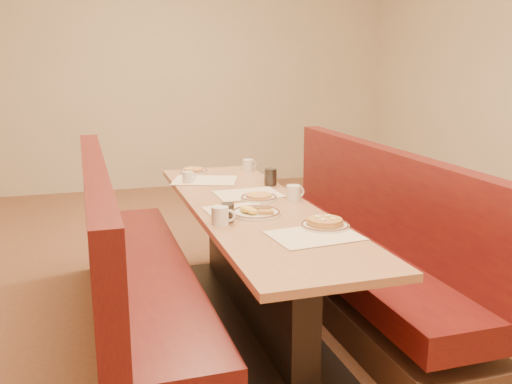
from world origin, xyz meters
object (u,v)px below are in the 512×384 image
object	(u,v)px
pancake_plate	(325,224)
booth_right	(361,255)
eggs_plate	(255,212)
coffee_mug_d	(188,177)
diner_table	(253,265)
soda_tumbler_mid	(270,177)
coffee_mug_a	(294,193)
coffee_mug_c	(248,165)
soda_tumbler_near	(228,212)
coffee_mug_b	(221,215)
booth_left	(130,281)

from	to	relation	value
pancake_plate	booth_right	bearing A→B (deg)	46.92
eggs_plate	coffee_mug_d	xyz separation A→B (m)	(-0.20, 0.94, 0.03)
diner_table	booth_right	xyz separation A→B (m)	(0.73, 0.00, -0.01)
coffee_mug_d	soda_tumbler_mid	xyz separation A→B (m)	(0.53, -0.24, 0.02)
pancake_plate	coffee_mug_a	distance (m)	0.60
coffee_mug_c	diner_table	bearing A→B (deg)	-115.76
soda_tumbler_near	coffee_mug_b	bearing A→B (deg)	-136.12
booth_left	coffee_mug_b	bearing A→B (deg)	-35.28
eggs_plate	coffee_mug_a	xyz separation A→B (m)	(0.33, 0.25, 0.03)
diner_table	eggs_plate	distance (m)	0.44
diner_table	coffee_mug_a	world-z (taller)	coffee_mug_a
coffee_mug_c	coffee_mug_d	size ratio (longest dim) A/B	1.13
coffee_mug_d	soda_tumbler_near	world-z (taller)	soda_tumbler_near
eggs_plate	soda_tumbler_mid	world-z (taller)	soda_tumbler_mid
coffee_mug_b	soda_tumbler_near	bearing A→B (deg)	64.34
booth_left	coffee_mug_c	bearing A→B (deg)	45.39
booth_left	pancake_plate	world-z (taller)	booth_left
pancake_plate	eggs_plate	world-z (taller)	pancake_plate
eggs_plate	soda_tumbler_near	distance (m)	0.20
soda_tumbler_near	soda_tumbler_mid	world-z (taller)	soda_tumbler_mid
booth_right	coffee_mug_d	world-z (taller)	booth_right
coffee_mug_a	coffee_mug_b	world-z (taller)	coffee_mug_b
booth_right	coffee_mug_b	bearing A→B (deg)	-162.09
soda_tumbler_mid	diner_table	bearing A→B (deg)	-119.54
pancake_plate	coffee_mug_b	bearing A→B (deg)	156.94
booth_right	coffee_mug_c	distance (m)	1.20
pancake_plate	coffee_mug_a	xyz separation A→B (m)	(0.05, 0.59, 0.03)
soda_tumbler_near	soda_tumbler_mid	xyz separation A→B (m)	(0.50, 0.77, 0.01)
booth_left	coffee_mug_b	size ratio (longest dim) A/B	19.75
coffee_mug_c	coffee_mug_d	xyz separation A→B (m)	(-0.53, -0.29, -0.00)
coffee_mug_b	coffee_mug_d	distance (m)	1.06
coffee_mug_c	pancake_plate	bearing A→B (deg)	-102.38
coffee_mug_a	coffee_mug_c	distance (m)	0.97
eggs_plate	diner_table	bearing A→B (deg)	77.81
diner_table	coffee_mug_b	bearing A→B (deg)	-130.05
coffee_mug_a	soda_tumbler_mid	xyz separation A→B (m)	(-0.00, 0.44, 0.01)
diner_table	soda_tumbler_mid	world-z (taller)	soda_tumbler_mid
booth_right	coffee_mug_b	size ratio (longest dim) A/B	19.75
booth_left	coffee_mug_d	world-z (taller)	booth_left
diner_table	coffee_mug_d	distance (m)	0.88
pancake_plate	soda_tumbler_mid	distance (m)	1.03
pancake_plate	soda_tumbler_near	xyz separation A→B (m)	(-0.45, 0.26, 0.03)
coffee_mug_a	soda_tumbler_mid	distance (m)	0.44
soda_tumbler_mid	coffee_mug_c	bearing A→B (deg)	89.93
soda_tumbler_near	booth_left	bearing A→B (deg)	151.34
eggs_plate	soda_tumbler_near	world-z (taller)	soda_tumbler_near
diner_table	booth_right	size ratio (longest dim) A/B	1.00
booth_left	soda_tumbler_near	distance (m)	0.73
coffee_mug_c	soda_tumbler_mid	world-z (taller)	soda_tumbler_mid
booth_left	coffee_mug_a	xyz separation A→B (m)	(1.02, 0.05, 0.44)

